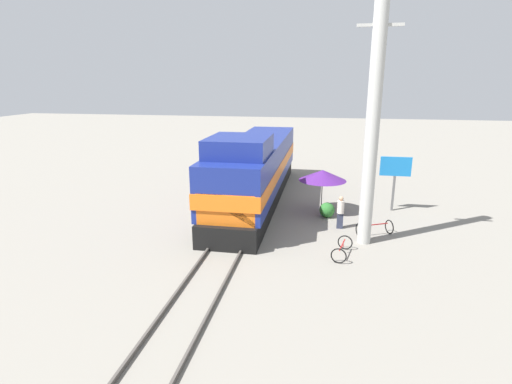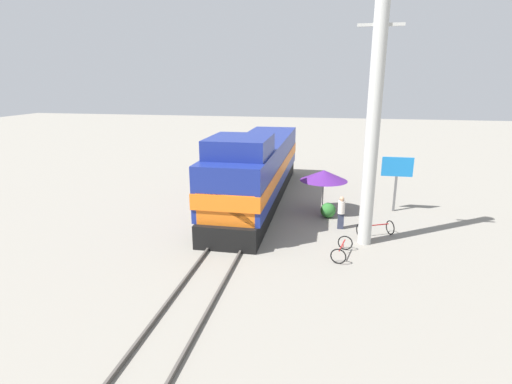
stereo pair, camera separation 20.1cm
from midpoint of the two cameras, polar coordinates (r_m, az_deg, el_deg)
ground_plane at (r=20.48m, az=-2.29°, el=-4.49°), size 120.00×120.00×0.00m
rail_near at (r=20.62m, az=-4.24°, el=-4.16°), size 0.08×32.27×0.15m
rail_far at (r=20.32m, az=-0.31°, el=-4.42°), size 0.08×32.27×0.15m
locomotive at (r=23.48m, az=-0.36°, el=3.12°), size 3.06×15.69×4.50m
utility_pole at (r=17.49m, az=15.98°, el=9.05°), size 1.80×0.59×10.39m
vendor_umbrella at (r=21.84m, az=9.24°, el=2.38°), size 2.56×2.56×2.40m
billboard_sign at (r=23.13m, az=19.04°, el=2.84°), size 1.65×0.12×3.05m
shrub_cluster at (r=21.56m, az=9.85°, el=-2.54°), size 0.80×0.80×0.80m
person_bystander at (r=19.94m, az=11.69°, el=-2.69°), size 0.34×0.34×1.64m
bicycle at (r=19.59m, az=16.29°, el=-5.01°), size 1.77×1.33×0.68m
bicycle_spare at (r=17.06m, az=11.85°, el=-7.92°), size 0.94×1.62×0.64m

